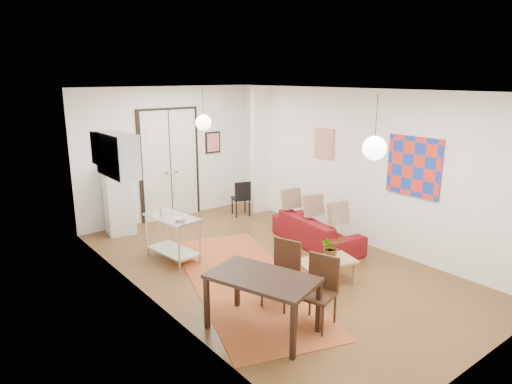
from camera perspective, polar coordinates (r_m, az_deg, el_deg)
floor at (r=7.82m, az=1.72°, el=-9.17°), size 7.00×7.00×0.00m
ceiling at (r=7.17m, az=1.90°, el=12.58°), size 4.20×7.00×0.02m
wall_back at (r=10.24m, az=-10.89°, el=4.72°), size 4.20×0.02×2.90m
wall_front at (r=5.29m, az=27.02°, el=-5.71°), size 4.20×0.02×2.90m
wall_left at (r=6.27m, az=-13.10°, el=-1.50°), size 0.02×7.00×2.90m
wall_right at (r=8.83m, az=12.34°, el=3.12°), size 0.02×7.00×2.90m
double_doors at (r=10.25m, az=-10.71°, el=3.31°), size 1.44×0.06×2.50m
stub_partition at (r=10.45m, az=0.62°, el=5.17°), size 0.50×0.10×2.90m
wall_cabinet at (r=7.59m, az=-16.94°, el=4.48°), size 0.35×1.00×0.70m
painting_popart at (r=8.05m, az=19.13°, el=3.03°), size 0.05×1.00×1.00m
painting_abstract at (r=9.27m, az=8.54°, el=6.02°), size 0.05×0.50×0.60m
poster_back at (r=10.76m, az=-5.40°, el=6.19°), size 0.40×0.03×0.50m
print_left at (r=8.00m, az=-19.29°, el=5.14°), size 0.03×0.44×0.54m
pendant_back at (r=8.84m, az=-6.59°, el=8.63°), size 0.30×0.30×0.80m
pendant_front at (r=5.85m, az=14.59°, el=5.33°), size 0.30×0.30×0.80m
kilim_rug at (r=7.26m, az=-1.56°, el=-11.07°), size 2.76×4.39×0.01m
sofa at (r=8.71m, az=7.58°, el=-4.77°), size 2.03×1.03×0.57m
coffee_table at (r=7.12m, az=8.74°, el=-8.80°), size 0.98×0.70×0.39m
potted_plant at (r=7.10m, az=9.38°, el=-6.78°), size 0.41×0.38×0.38m
kitchen_counter at (r=8.03m, az=-10.38°, el=-5.03°), size 0.64×1.08×0.78m
bowl at (r=7.68m, az=-9.44°, el=-3.38°), size 0.21×0.21×0.05m
soap_bottle at (r=8.11m, az=-11.65°, el=-2.09°), size 0.08×0.08×0.16m
fridge at (r=9.55m, az=-16.80°, el=-0.78°), size 0.58×0.58×1.45m
dining_table at (r=5.72m, az=0.79°, el=-11.23°), size 1.15×1.50×0.73m
dining_chair_near at (r=6.43m, az=2.51°, el=-9.49°), size 0.55×0.67×0.91m
dining_chair_far at (r=5.96m, az=6.98°, el=-11.57°), size 0.55×0.67×0.91m
black_side_chair at (r=10.45m, az=-2.18°, el=-0.33°), size 0.47×0.48×0.82m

